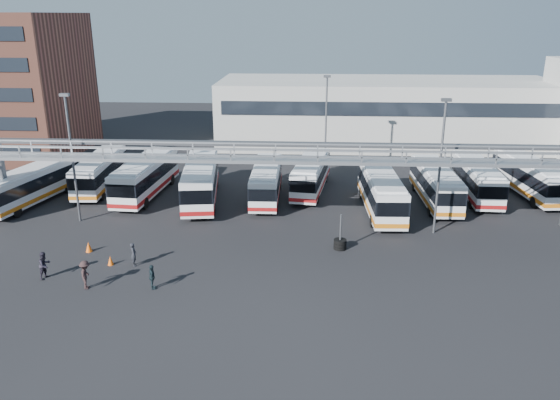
# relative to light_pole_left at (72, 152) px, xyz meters

# --- Properties ---
(ground) EXTENTS (140.00, 140.00, 0.00)m
(ground) POSITION_rel_light_pole_left_xyz_m (16.00, -8.00, -5.73)
(ground) COLOR black
(ground) RESTS_ON ground
(gantry) EXTENTS (51.40, 5.15, 7.10)m
(gantry) POSITION_rel_light_pole_left_xyz_m (16.00, -2.13, -0.22)
(gantry) COLOR #95989D
(gantry) RESTS_ON ground
(warehouse) EXTENTS (42.00, 14.00, 8.00)m
(warehouse) POSITION_rel_light_pole_left_xyz_m (28.00, 30.00, -1.73)
(warehouse) COLOR #9E9E99
(warehouse) RESTS_ON ground
(light_pole_left) EXTENTS (0.70, 0.35, 10.21)m
(light_pole_left) POSITION_rel_light_pole_left_xyz_m (0.00, 0.00, 0.00)
(light_pole_left) COLOR #4C4F54
(light_pole_left) RESTS_ON ground
(light_pole_mid) EXTENTS (0.70, 0.35, 10.21)m
(light_pole_mid) POSITION_rel_light_pole_left_xyz_m (28.00, -1.00, 0.00)
(light_pole_mid) COLOR #4C4F54
(light_pole_mid) RESTS_ON ground
(light_pole_back) EXTENTS (0.70, 0.35, 10.21)m
(light_pole_back) POSITION_rel_light_pole_left_xyz_m (20.00, 14.00, 0.00)
(light_pole_back) COLOR #4C4F54
(light_pole_back) RESTS_ON ground
(bus_0) EXTENTS (4.56, 10.80, 3.19)m
(bus_0) POSITION_rel_light_pole_left_xyz_m (-5.80, 3.92, -3.96)
(bus_0) COLOR silver
(bus_0) RESTS_ON ground
(bus_1) EXTENTS (3.08, 10.58, 3.17)m
(bus_1) POSITION_rel_light_pole_left_xyz_m (-1.37, 8.42, -3.97)
(bus_1) COLOR silver
(bus_1) RESTS_ON ground
(bus_2) EXTENTS (3.42, 11.39, 3.41)m
(bus_2) POSITION_rel_light_pole_left_xyz_m (3.56, 6.71, -3.84)
(bus_2) COLOR silver
(bus_2) RESTS_ON ground
(bus_3) EXTENTS (4.18, 11.84, 3.52)m
(bus_3) POSITION_rel_light_pole_left_xyz_m (8.88, 5.43, -3.78)
(bus_3) COLOR silver
(bus_3) RESTS_ON ground
(bus_4) EXTENTS (2.50, 10.25, 3.10)m
(bus_4) POSITION_rel_light_pole_left_xyz_m (14.61, 6.38, -4.01)
(bus_4) COLOR silver
(bus_4) RESTS_ON ground
(bus_5) EXTENTS (3.79, 10.51, 3.12)m
(bus_5) POSITION_rel_light_pole_left_xyz_m (18.60, 8.82, -4.00)
(bus_5) COLOR silver
(bus_5) RESTS_ON ground
(bus_6) EXTENTS (2.99, 11.20, 3.38)m
(bus_6) POSITION_rel_light_pole_left_xyz_m (24.45, 3.52, -3.86)
(bus_6) COLOR silver
(bus_6) RESTS_ON ground
(bus_7) EXTENTS (2.67, 10.63, 3.21)m
(bus_7) POSITION_rel_light_pole_left_xyz_m (29.49, 6.12, -3.95)
(bus_7) COLOR silver
(bus_7) RESTS_ON ground
(bus_8) EXTENTS (2.72, 10.64, 3.21)m
(bus_8) POSITION_rel_light_pole_left_xyz_m (33.52, 8.06, -3.95)
(bus_8) COLOR silver
(bus_8) RESTS_ON ground
(bus_9) EXTENTS (3.58, 11.03, 3.29)m
(bus_9) POSITION_rel_light_pole_left_xyz_m (38.56, 8.80, -3.91)
(bus_9) COLOR silver
(bus_9) RESTS_ON ground
(pedestrian_a) EXTENTS (0.56, 0.68, 1.61)m
(pedestrian_a) POSITION_rel_light_pole_left_xyz_m (6.96, -7.93, -4.92)
(pedestrian_a) COLOR black
(pedestrian_a) RESTS_ON ground
(pedestrian_b) EXTENTS (0.94, 1.05, 1.78)m
(pedestrian_b) POSITION_rel_light_pole_left_xyz_m (1.94, -10.02, -4.84)
(pedestrian_b) COLOR #221E2A
(pedestrian_b) RESTS_ON ground
(pedestrian_c) EXTENTS (0.94, 1.30, 1.82)m
(pedestrian_c) POSITION_rel_light_pole_left_xyz_m (5.06, -11.23, -4.82)
(pedestrian_c) COLOR black
(pedestrian_c) RESTS_ON ground
(pedestrian_d) EXTENTS (0.65, 0.99, 1.57)m
(pedestrian_d) POSITION_rel_light_pole_left_xyz_m (9.08, -11.07, -4.94)
(pedestrian_d) COLOR black
(pedestrian_d) RESTS_ON ground
(cone_left) EXTENTS (0.51, 0.51, 0.63)m
(cone_left) POSITION_rel_light_pole_left_xyz_m (5.35, -7.92, -5.41)
(cone_left) COLOR #EE590D
(cone_left) RESTS_ON ground
(cone_right) EXTENTS (0.57, 0.57, 0.73)m
(cone_right) POSITION_rel_light_pole_left_xyz_m (3.08, -5.91, -5.36)
(cone_right) COLOR #EE590D
(cone_right) RESTS_ON ground
(tire_stack) EXTENTS (0.91, 0.91, 2.61)m
(tire_stack) POSITION_rel_light_pole_left_xyz_m (20.71, -4.45, -5.29)
(tire_stack) COLOR black
(tire_stack) RESTS_ON ground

